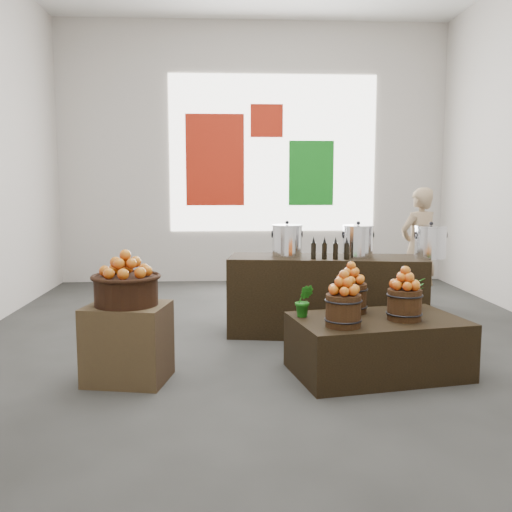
{
  "coord_description": "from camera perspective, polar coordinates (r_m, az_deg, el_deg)",
  "views": [
    {
      "loc": [
        -0.45,
        -5.47,
        1.53
      ],
      "look_at": [
        -0.18,
        -0.4,
        0.89
      ],
      "focal_mm": 40.0,
      "sensor_mm": 36.0,
      "label": 1
    }
  ],
  "objects": [
    {
      "name": "ground",
      "position": [
        5.69,
        1.56,
        -8.37
      ],
      "size": [
        7.0,
        7.0,
        0.0
      ],
      "primitive_type": "plane",
      "color": "#373735",
      "rests_on": "ground"
    },
    {
      "name": "back_wall",
      "position": [
        8.99,
        -0.24,
        10.2
      ],
      "size": [
        6.0,
        0.04,
        4.0
      ],
      "primitive_type": "cube",
      "color": "beige",
      "rests_on": "ground"
    },
    {
      "name": "back_opening",
      "position": [
        8.99,
        1.71,
        10.19
      ],
      "size": [
        3.2,
        0.02,
        2.4
      ],
      "primitive_type": "cube",
      "color": "white",
      "rests_on": "back_wall"
    },
    {
      "name": "deco_red_left",
      "position": [
        8.95,
        -4.12,
        9.55
      ],
      "size": [
        0.9,
        0.04,
        1.4
      ],
      "primitive_type": "cube",
      "color": "#B2200D",
      "rests_on": "back_wall"
    },
    {
      "name": "deco_green_right",
      "position": [
        9.04,
        5.54,
        8.24
      ],
      "size": [
        0.7,
        0.04,
        1.0
      ],
      "primitive_type": "cube",
      "color": "#127819",
      "rests_on": "back_wall"
    },
    {
      "name": "deco_red_upper",
      "position": [
        9.01,
        1.08,
        13.38
      ],
      "size": [
        0.5,
        0.04,
        0.5
      ],
      "primitive_type": "cube",
      "color": "#B2200D",
      "rests_on": "back_wall"
    },
    {
      "name": "crate",
      "position": [
        4.59,
        -12.7,
        -8.48
      ],
      "size": [
        0.69,
        0.6,
        0.6
      ],
      "primitive_type": "cube",
      "rotation": [
        0.0,
        0.0,
        -0.19
      ],
      "color": "brown",
      "rests_on": "ground"
    },
    {
      "name": "wicker_basket",
      "position": [
        4.49,
        -12.84,
        -3.41
      ],
      "size": [
        0.48,
        0.48,
        0.22
      ],
      "primitive_type": "cylinder",
      "color": "black",
      "rests_on": "crate"
    },
    {
      "name": "apples_in_basket",
      "position": [
        4.46,
        -12.92,
        -0.75
      ],
      "size": [
        0.38,
        0.38,
        0.2
      ],
      "primitive_type": null,
      "color": "#AE0509",
      "rests_on": "wicker_basket"
    },
    {
      "name": "display_table",
      "position": [
        4.76,
        12.02,
        -8.79
      ],
      "size": [
        1.46,
        1.06,
        0.46
      ],
      "primitive_type": "cube",
      "rotation": [
        0.0,
        0.0,
        0.19
      ],
      "color": "black",
      "rests_on": "ground"
    },
    {
      "name": "apple_bucket_front_left",
      "position": [
        4.36,
        8.72,
        -5.42
      ],
      "size": [
        0.27,
        0.27,
        0.25
      ],
      "primitive_type": "cylinder",
      "color": "#3B2110",
      "rests_on": "display_table"
    },
    {
      "name": "apples_in_bucket_front_left",
      "position": [
        4.31,
        8.77,
        -2.67
      ],
      "size": [
        0.2,
        0.2,
        0.18
      ],
      "primitive_type": null,
      "color": "#AE0509",
      "rests_on": "apple_bucket_front_left"
    },
    {
      "name": "apple_bucket_front_right",
      "position": [
        4.66,
        14.62,
        -4.73
      ],
      "size": [
        0.27,
        0.27,
        0.25
      ],
      "primitive_type": "cylinder",
      "color": "#3B2110",
      "rests_on": "display_table"
    },
    {
      "name": "apples_in_bucket_front_right",
      "position": [
        4.63,
        14.7,
        -2.16
      ],
      "size": [
        0.2,
        0.2,
        0.18
      ],
      "primitive_type": null,
      "color": "#AE0509",
      "rests_on": "apple_bucket_front_right"
    },
    {
      "name": "apple_bucket_rear",
      "position": [
        4.84,
        9.44,
        -4.17
      ],
      "size": [
        0.27,
        0.27,
        0.25
      ],
      "primitive_type": "cylinder",
      "color": "#3B2110",
      "rests_on": "display_table"
    },
    {
      "name": "apples_in_bucket_rear",
      "position": [
        4.8,
        9.49,
        -1.69
      ],
      "size": [
        0.2,
        0.2,
        0.18
      ],
      "primitive_type": null,
      "color": "#AE0509",
      "rests_on": "apple_bucket_rear"
    },
    {
      "name": "herb_garnish_right",
      "position": [
        5.03,
        14.98,
        -3.64
      ],
      "size": [
        0.31,
        0.28,
        0.29
      ],
      "primitive_type": "imported",
      "rotation": [
        0.0,
        0.0,
        0.24
      ],
      "color": "#196916",
      "rests_on": "display_table"
    },
    {
      "name": "herb_garnish_left",
      "position": [
        4.63,
        4.83,
        -4.47
      ],
      "size": [
        0.16,
        0.14,
        0.27
      ],
      "primitive_type": "imported",
      "rotation": [
        0.0,
        0.0,
        -0.14
      ],
      "color": "#196916",
      "rests_on": "display_table"
    },
    {
      "name": "counter",
      "position": [
        5.86,
        7.0,
        -3.96
      ],
      "size": [
        2.03,
        0.9,
        0.8
      ],
      "primitive_type": "cube",
      "rotation": [
        0.0,
        0.0,
        -0.15
      ],
      "color": "black",
      "rests_on": "ground"
    },
    {
      "name": "stock_pot_left",
      "position": [
        5.78,
        3.11,
        1.46
      ],
      "size": [
        0.3,
        0.3,
        0.3
      ],
      "primitive_type": "cylinder",
      "color": "silver",
      "rests_on": "counter"
    },
    {
      "name": "stock_pot_center",
      "position": [
        5.8,
        10.15,
        1.38
      ],
      "size": [
        0.3,
        0.3,
        0.3
      ],
      "primitive_type": "cylinder",
      "color": "silver",
      "rests_on": "counter"
    },
    {
      "name": "stock_pot_right",
      "position": [
        5.9,
        17.05,
        1.27
      ],
      "size": [
        0.3,
        0.3,
        0.3
      ],
      "primitive_type": "cylinder",
      "color": "silver",
      "rests_on": "counter"
    },
    {
      "name": "oil_cruets",
      "position": [
        5.59,
        7.14,
        0.81
      ],
      "size": [
        0.29,
        0.09,
        0.22
      ],
      "primitive_type": null,
      "rotation": [
        0.0,
        0.0,
        -0.15
      ],
      "color": "black",
      "rests_on": "counter"
    },
    {
      "name": "shopper",
      "position": [
        7.43,
        15.95,
        0.86
      ],
      "size": [
        0.64,
        0.54,
        1.49
      ],
      "primitive_type": "imported",
      "rotation": [
        0.0,
        0.0,
        3.54
      ],
      "color": "#997E5E",
      "rests_on": "ground"
    }
  ]
}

